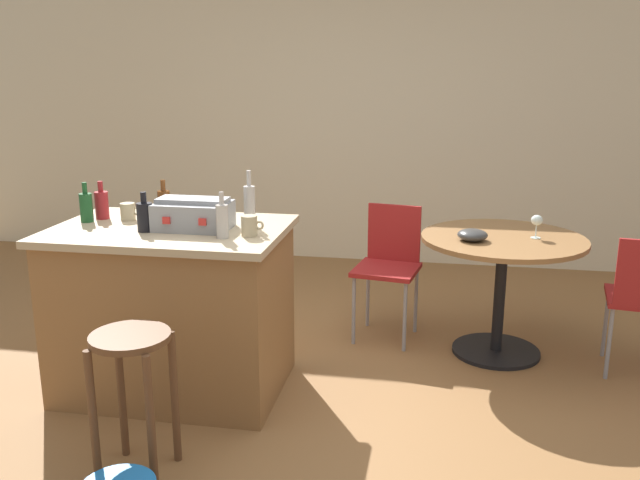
% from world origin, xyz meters
% --- Properties ---
extents(ground_plane, '(8.80, 8.80, 0.00)m').
position_xyz_m(ground_plane, '(0.00, 0.00, 0.00)').
color(ground_plane, olive).
extents(back_wall, '(8.00, 0.10, 2.70)m').
position_xyz_m(back_wall, '(0.00, 2.91, 1.35)').
color(back_wall, beige).
rests_on(back_wall, ground_plane).
extents(kitchen_island, '(1.25, 0.86, 0.94)m').
position_xyz_m(kitchen_island, '(-0.75, 0.07, 0.47)').
color(kitchen_island, olive).
rests_on(kitchen_island, ground_plane).
extents(wooden_stool, '(0.35, 0.35, 0.67)m').
position_xyz_m(wooden_stool, '(-0.60, -0.77, 0.50)').
color(wooden_stool, brown).
rests_on(wooden_stool, ground_plane).
extents(dining_table, '(1.00, 1.00, 0.77)m').
position_xyz_m(dining_table, '(1.07, 0.88, 0.59)').
color(dining_table, black).
rests_on(dining_table, ground_plane).
extents(folding_chair_far, '(0.46, 0.46, 0.88)m').
position_xyz_m(folding_chair_far, '(0.36, 1.07, 0.52)').
color(folding_chair_far, maroon).
rests_on(folding_chair_far, ground_plane).
extents(toolbox, '(0.39, 0.26, 0.17)m').
position_xyz_m(toolbox, '(-0.61, 0.06, 1.02)').
color(toolbox, gray).
rests_on(toolbox, kitchen_island).
extents(bottle_0, '(0.06, 0.06, 0.30)m').
position_xyz_m(bottle_0, '(-0.33, 0.18, 1.06)').
color(bottle_0, '#B7B2AD').
rests_on(bottle_0, kitchen_island).
extents(bottle_1, '(0.06, 0.06, 0.24)m').
position_xyz_m(bottle_1, '(-0.39, -0.10, 1.03)').
color(bottle_1, '#B7B2AD').
rests_on(bottle_1, kitchen_island).
extents(bottle_2, '(0.08, 0.08, 0.21)m').
position_xyz_m(bottle_2, '(-0.84, -0.04, 1.02)').
color(bottle_2, black).
rests_on(bottle_2, kitchen_island).
extents(bottle_3, '(0.07, 0.07, 0.22)m').
position_xyz_m(bottle_3, '(-1.25, 0.11, 1.03)').
color(bottle_3, '#194C23').
rests_on(bottle_3, kitchen_island).
extents(bottle_4, '(0.08, 0.08, 0.22)m').
position_xyz_m(bottle_4, '(-1.21, 0.20, 1.02)').
color(bottle_4, maroon).
rests_on(bottle_4, kitchen_island).
extents(bottle_5, '(0.07, 0.07, 0.22)m').
position_xyz_m(bottle_5, '(-0.86, 0.26, 1.03)').
color(bottle_5, '#603314').
rests_on(bottle_5, kitchen_island).
extents(cup_0, '(0.12, 0.08, 0.11)m').
position_xyz_m(cup_0, '(-0.27, -0.04, 0.99)').
color(cup_0, tan).
rests_on(cup_0, kitchen_island).
extents(cup_1, '(0.12, 0.08, 0.10)m').
position_xyz_m(cup_1, '(-1.05, 0.19, 0.99)').
color(cup_1, tan).
rests_on(cup_1, kitchen_island).
extents(wine_glass, '(0.07, 0.07, 0.14)m').
position_xyz_m(wine_glass, '(1.26, 0.88, 0.87)').
color(wine_glass, silver).
rests_on(wine_glass, dining_table).
extents(serving_bowl, '(0.18, 0.18, 0.07)m').
position_xyz_m(serving_bowl, '(0.88, 0.75, 0.80)').
color(serving_bowl, '#383838').
rests_on(serving_bowl, dining_table).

